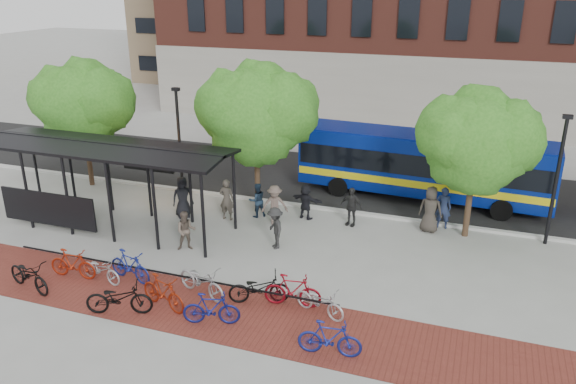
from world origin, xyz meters
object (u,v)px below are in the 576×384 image
(pedestrian_5, at_px, (306,201))
(lamp_post_right, at_px, (557,177))
(pedestrian_2, at_px, (257,200))
(bike_11, at_px, (330,338))
(bike_8, at_px, (259,288))
(pedestrian_9, at_px, (275,228))
(bus_shelter, at_px, (103,156))
(pedestrian_1, at_px, (227,199))
(tree_c, at_px, (479,138))
(pedestrian_3, at_px, (275,205))
(pedestrian_4, at_px, (351,206))
(pedestrian_6, at_px, (430,209))
(tree_a, at_px, (83,101))
(bike_4, at_px, (119,298))
(bike_2, at_px, (101,269))
(bike_0, at_px, (29,275))
(bike_5, at_px, (163,292))
(pedestrian_8, at_px, (186,231))
(bus, at_px, (423,162))
(pedestrian_7, at_px, (443,208))
(tree_b, at_px, (259,110))
(bike_1, at_px, (73,264))
(lamp_post_left, at_px, (179,139))
(pedestrian_0, at_px, (183,197))
(bike_10, at_px, (320,301))
(bike_6, at_px, (202,281))
(bike_9, at_px, (293,291))

(pedestrian_5, bearing_deg, lamp_post_right, -160.91)
(pedestrian_2, bearing_deg, bike_11, 83.52)
(bike_8, distance_m, pedestrian_9, 3.91)
(bus_shelter, height_order, pedestrian_1, bus_shelter)
(tree_c, xyz_separation_m, pedestrian_3, (-7.72, -1.52, -3.20))
(tree_c, distance_m, pedestrian_4, 5.71)
(pedestrian_2, relative_size, pedestrian_6, 0.79)
(tree_a, relative_size, bike_11, 3.47)
(bus_shelter, height_order, pedestrian_9, bus_shelter)
(lamp_post_right, relative_size, pedestrian_2, 3.35)
(tree_c, xyz_separation_m, bike_4, (-9.84, -9.42, -3.51))
(pedestrian_1, bearing_deg, pedestrian_4, -169.21)
(bike_2, height_order, bike_11, bike_11)
(bike_0, distance_m, bike_8, 7.69)
(bike_5, distance_m, pedestrian_8, 4.07)
(bus, bearing_deg, lamp_post_right, -28.53)
(bike_5, relative_size, pedestrian_6, 0.96)
(bike_0, distance_m, pedestrian_7, 15.75)
(bus, bearing_deg, pedestrian_5, -133.47)
(bike_4, distance_m, pedestrian_6, 12.49)
(bus, bearing_deg, bike_0, -127.67)
(pedestrian_2, xyz_separation_m, pedestrian_3, (0.99, -0.49, 0.09))
(lamp_post_right, relative_size, pedestrian_7, 2.88)
(tree_b, bearing_deg, bike_1, -114.57)
(lamp_post_left, height_order, bus, lamp_post_left)
(bike_1, bearing_deg, lamp_post_right, -65.63)
(bike_11, height_order, pedestrian_3, pedestrian_3)
(pedestrian_8, bearing_deg, pedestrian_0, 94.31)
(bus_shelter, relative_size, pedestrian_0, 5.83)
(bike_10, bearing_deg, bike_6, 112.52)
(tree_b, bearing_deg, pedestrian_6, -0.88)
(tree_a, bearing_deg, pedestrian_1, -11.86)
(bike_6, bearing_deg, pedestrian_2, 26.68)
(bus_shelter, bearing_deg, bus, 31.70)
(bike_2, xyz_separation_m, bike_4, (1.76, -1.46, 0.08))
(bike_8, bearing_deg, tree_c, -61.74)
(pedestrian_6, bearing_deg, bike_8, 62.23)
(bike_5, distance_m, pedestrian_2, 7.66)
(bus, xyz_separation_m, bike_9, (-2.65, -10.79, -1.22))
(bike_2, relative_size, pedestrian_2, 1.14)
(tree_a, xyz_separation_m, pedestrian_8, (7.96, -4.85, -3.46))
(tree_b, height_order, bike_2, tree_b)
(bike_11, xyz_separation_m, pedestrian_7, (2.14, 9.70, 0.35))
(tree_a, distance_m, pedestrian_6, 16.80)
(bike_11, height_order, pedestrian_6, pedestrian_6)
(pedestrian_1, bearing_deg, pedestrian_9, 145.17)
(bus_shelter, relative_size, pedestrian_1, 5.85)
(bike_1, bearing_deg, lamp_post_left, -0.87)
(tree_b, distance_m, bike_9, 9.18)
(bike_11, xyz_separation_m, pedestrian_0, (-8.52, 7.15, 0.37))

